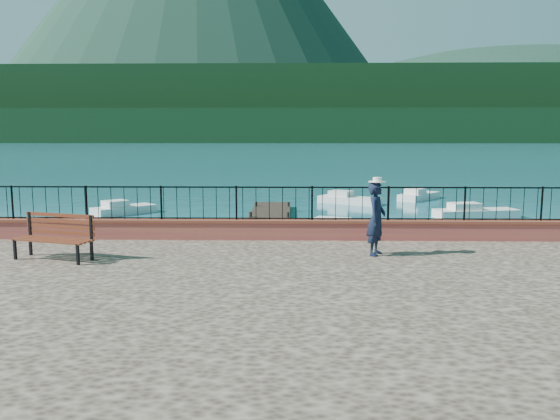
{
  "coord_description": "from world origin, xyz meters",
  "views": [
    {
      "loc": [
        -0.87,
        -12.0,
        4.23
      ],
      "look_at": [
        -1.19,
        2.0,
        2.3
      ],
      "focal_mm": 35.0,
      "sensor_mm": 36.0,
      "label": 1
    }
  ],
  "objects_px": {
    "person": "(376,219)",
    "boat_1": "(346,228)",
    "boat_4": "(349,197)",
    "park_bench": "(54,246)",
    "boat_5": "(419,193)",
    "boat_0": "(252,231)",
    "boat_2": "(476,210)",
    "boat_3": "(124,207)"
  },
  "relations": [
    {
      "from": "boat_2",
      "to": "boat_1",
      "type": "bearing_deg",
      "value": -152.4
    },
    {
      "from": "boat_0",
      "to": "boat_3",
      "type": "xyz_separation_m",
      "value": [
        -7.46,
        7.44,
        0.0
      ]
    },
    {
      "from": "boat_1",
      "to": "boat_0",
      "type": "bearing_deg",
      "value": -144.92
    },
    {
      "from": "boat_4",
      "to": "person",
      "type": "bearing_deg",
      "value": -61.48
    },
    {
      "from": "person",
      "to": "boat_5",
      "type": "height_order",
      "value": "person"
    },
    {
      "from": "park_bench",
      "to": "boat_5",
      "type": "bearing_deg",
      "value": 75.19
    },
    {
      "from": "boat_2",
      "to": "boat_4",
      "type": "xyz_separation_m",
      "value": [
        -5.96,
        5.63,
        0.0
      ]
    },
    {
      "from": "park_bench",
      "to": "person",
      "type": "xyz_separation_m",
      "value": [
        7.95,
        0.71,
        0.6
      ]
    },
    {
      "from": "boat_3",
      "to": "boat_5",
      "type": "relative_size",
      "value": 0.91
    },
    {
      "from": "boat_0",
      "to": "boat_4",
      "type": "relative_size",
      "value": 1.08
    },
    {
      "from": "boat_1",
      "to": "boat_5",
      "type": "height_order",
      "value": "same"
    },
    {
      "from": "boat_2",
      "to": "boat_5",
      "type": "bearing_deg",
      "value": 87.4
    },
    {
      "from": "boat_0",
      "to": "boat_2",
      "type": "height_order",
      "value": "same"
    },
    {
      "from": "boat_5",
      "to": "person",
      "type": "bearing_deg",
      "value": -156.64
    },
    {
      "from": "boat_1",
      "to": "boat_2",
      "type": "distance_m",
      "value": 9.27
    },
    {
      "from": "boat_0",
      "to": "boat_1",
      "type": "xyz_separation_m",
      "value": [
        3.84,
        0.82,
        0.0
      ]
    },
    {
      "from": "boat_5",
      "to": "boat_0",
      "type": "bearing_deg",
      "value": -175.66
    },
    {
      "from": "boat_4",
      "to": "boat_5",
      "type": "xyz_separation_m",
      "value": [
        4.84,
        2.28,
        0.0
      ]
    },
    {
      "from": "boat_1",
      "to": "boat_4",
      "type": "xyz_separation_m",
      "value": [
        1.32,
        11.37,
        0.0
      ]
    },
    {
      "from": "boat_2",
      "to": "boat_3",
      "type": "bearing_deg",
      "value": 166.65
    },
    {
      "from": "boat_0",
      "to": "boat_2",
      "type": "distance_m",
      "value": 12.91
    },
    {
      "from": "park_bench",
      "to": "person",
      "type": "distance_m",
      "value": 8.0
    },
    {
      "from": "park_bench",
      "to": "boat_3",
      "type": "xyz_separation_m",
      "value": [
        -3.26,
        16.0,
        -1.13
      ]
    },
    {
      "from": "boat_2",
      "to": "boat_5",
      "type": "distance_m",
      "value": 7.99
    },
    {
      "from": "boat_4",
      "to": "park_bench",
      "type": "bearing_deg",
      "value": -81.73
    },
    {
      "from": "person",
      "to": "boat_0",
      "type": "bearing_deg",
      "value": 49.31
    },
    {
      "from": "boat_0",
      "to": "boat_4",
      "type": "distance_m",
      "value": 13.24
    },
    {
      "from": "boat_0",
      "to": "boat_4",
      "type": "xyz_separation_m",
      "value": [
        5.16,
        12.2,
        0.0
      ]
    },
    {
      "from": "boat_0",
      "to": "boat_2",
      "type": "bearing_deg",
      "value": 38.51
    },
    {
      "from": "park_bench",
      "to": "boat_1",
      "type": "xyz_separation_m",
      "value": [
        8.04,
        9.39,
        -1.13
      ]
    },
    {
      "from": "person",
      "to": "boat_2",
      "type": "bearing_deg",
      "value": -3.28
    },
    {
      "from": "park_bench",
      "to": "boat_5",
      "type": "height_order",
      "value": "park_bench"
    },
    {
      "from": "person",
      "to": "boat_1",
      "type": "relative_size",
      "value": 0.45
    },
    {
      "from": "person",
      "to": "boat_3",
      "type": "distance_m",
      "value": 19.04
    },
    {
      "from": "person",
      "to": "boat_0",
      "type": "height_order",
      "value": "person"
    },
    {
      "from": "boat_1",
      "to": "boat_3",
      "type": "relative_size",
      "value": 1.25
    },
    {
      "from": "person",
      "to": "boat_4",
      "type": "xyz_separation_m",
      "value": [
        1.4,
        20.06,
        -1.73
      ]
    },
    {
      "from": "boat_4",
      "to": "boat_5",
      "type": "relative_size",
      "value": 1.06
    },
    {
      "from": "boat_0",
      "to": "boat_3",
      "type": "relative_size",
      "value": 1.24
    },
    {
      "from": "boat_1",
      "to": "boat_5",
      "type": "bearing_deg",
      "value": 88.71
    },
    {
      "from": "boat_4",
      "to": "boat_5",
      "type": "bearing_deg",
      "value": 57.76
    },
    {
      "from": "boat_1",
      "to": "boat_4",
      "type": "relative_size",
      "value": 1.08
    }
  ]
}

